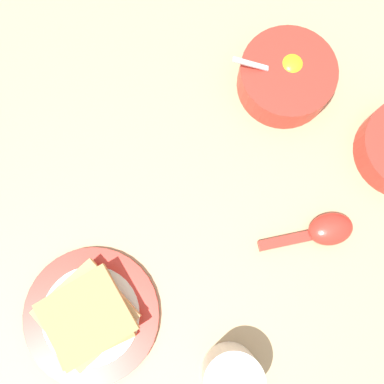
# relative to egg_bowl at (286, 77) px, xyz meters

# --- Properties ---
(ground_plane) EXTENTS (3.00, 3.00, 0.00)m
(ground_plane) POSITION_rel_egg_bowl_xyz_m (-0.09, 0.22, -0.03)
(ground_plane) COLOR tan
(egg_bowl) EXTENTS (0.14, 0.14, 0.08)m
(egg_bowl) POSITION_rel_egg_bowl_xyz_m (0.00, 0.00, 0.00)
(egg_bowl) COLOR red
(egg_bowl) RESTS_ON ground_plane
(toast_plate) EXTENTS (0.18, 0.18, 0.01)m
(toast_plate) POSITION_rel_egg_bowl_xyz_m (0.12, 0.41, -0.02)
(toast_plate) COLOR red
(toast_plate) RESTS_ON ground_plane
(toast_sandwich) EXTENTS (0.14, 0.14, 0.04)m
(toast_sandwich) POSITION_rel_egg_bowl_xyz_m (0.12, 0.41, 0.01)
(toast_sandwich) COLOR tan
(toast_sandwich) RESTS_ON toast_plate
(soup_spoon) EXTENTS (0.13, 0.10, 0.03)m
(soup_spoon) POSITION_rel_egg_bowl_xyz_m (-0.13, 0.18, -0.01)
(soup_spoon) COLOR red
(soup_spoon) RESTS_ON ground_plane
(drinking_cup) EXTENTS (0.07, 0.07, 0.08)m
(drinking_cup) POSITION_rel_egg_bowl_xyz_m (-0.08, 0.40, 0.02)
(drinking_cup) COLOR silver
(drinking_cup) RESTS_ON ground_plane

